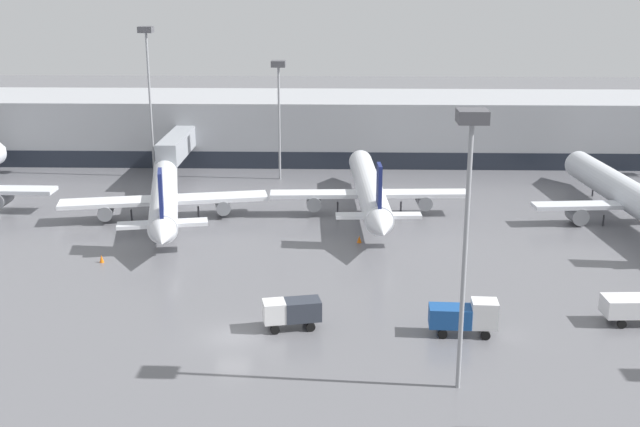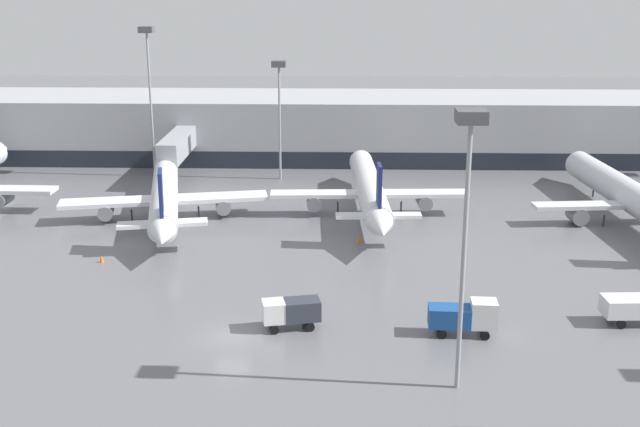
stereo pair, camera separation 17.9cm
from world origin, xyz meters
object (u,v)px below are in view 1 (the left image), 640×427
parked_jet_2 (369,189)px  apron_light_mast_1 (469,173)px  traffic_cone_2 (102,259)px  apron_light_mast_0 (279,84)px  parked_jet_1 (634,199)px  traffic_cone_0 (377,209)px  apron_light_mast_6 (148,60)px  parked_jet_0 (164,196)px  service_truck_1 (292,311)px  service_truck_2 (465,316)px  traffic_cone_3 (359,239)px

parked_jet_2 → apron_light_mast_1: 41.11m
parked_jet_2 → traffic_cone_2: 30.42m
apron_light_mast_1 → parked_jet_2: bearing=96.6°
traffic_cone_2 → apron_light_mast_0: 37.51m
apron_light_mast_0 → parked_jet_1: bearing=-25.0°
traffic_cone_0 → apron_light_mast_1: bearing=-84.9°
parked_jet_2 → traffic_cone_2: size_ratio=45.71×
parked_jet_2 → apron_light_mast_0: size_ratio=2.18×
traffic_cone_0 → parked_jet_1: bearing=-6.4°
parked_jet_2 → apron_light_mast_6: bearing=55.7°
parked_jet_0 → apron_light_mast_6: size_ratio=1.75×
parked_jet_2 → service_truck_1: bearing=164.6°
traffic_cone_2 → apron_light_mast_0: apron_light_mast_0 is taller
service_truck_1 → service_truck_2: (12.98, -0.79, 0.10)m
parked_jet_0 → parked_jet_1: 51.06m
parked_jet_1 → traffic_cone_0: (-27.52, 3.08, -2.32)m
parked_jet_1 → traffic_cone_2: 55.90m
service_truck_2 → traffic_cone_0: (-5.16, 31.91, -1.15)m
parked_jet_0 → parked_jet_1: size_ratio=0.85×
service_truck_2 → apron_light_mast_0: (-17.34, 47.38, 10.91)m
service_truck_2 → traffic_cone_2: size_ratio=6.93×
apron_light_mast_0 → apron_light_mast_6: (-16.93, 1.03, 2.89)m
parked_jet_2 → apron_light_mast_6: (-28.12, 17.23, 12.41)m
parked_jet_1 → apron_light_mast_6: apron_light_mast_6 is taller
traffic_cone_0 → traffic_cone_3: traffic_cone_0 is taller
traffic_cone_3 → parked_jet_1: bearing=14.0°
parked_jet_0 → traffic_cone_2: size_ratio=46.47×
traffic_cone_2 → apron_light_mast_1: 40.41m
service_truck_2 → apron_light_mast_0: bearing=112.7°
traffic_cone_2 → apron_light_mast_6: 36.77m
parked_jet_1 → parked_jet_2: parked_jet_1 is taller
parked_jet_0 → service_truck_1: (15.72, -28.29, -1.18)m
traffic_cone_3 → apron_light_mast_0: apron_light_mast_0 is taller
traffic_cone_2 → apron_light_mast_0: bearing=66.1°
apron_light_mast_0 → parked_jet_2: bearing=-55.4°
service_truck_2 → traffic_cone_0: size_ratio=6.42×
parked_jet_1 → apron_light_mast_6: (-56.63, 19.57, 12.63)m
service_truck_2 → traffic_cone_3: (-7.42, 21.39, -1.19)m
service_truck_2 → traffic_cone_2: service_truck_2 is taller
service_truck_2 → traffic_cone_3: 22.67m
parked_jet_0 → apron_light_mast_0: bearing=-43.2°
parked_jet_1 → parked_jet_2: 28.60m
parked_jet_0 → service_truck_1: 32.38m
parked_jet_1 → parked_jet_2: bearing=80.3°
parked_jet_0 → parked_jet_2: bearing=-96.0°
traffic_cone_0 → apron_light_mast_6: (-29.10, 16.49, 14.95)m
parked_jet_0 → traffic_cone_2: (-3.03, -14.16, -2.26)m
service_truck_1 → apron_light_mast_1: 19.39m
parked_jet_1 → service_truck_1: size_ratio=8.73×
parked_jet_1 → apron_light_mast_0: size_ratio=2.61×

